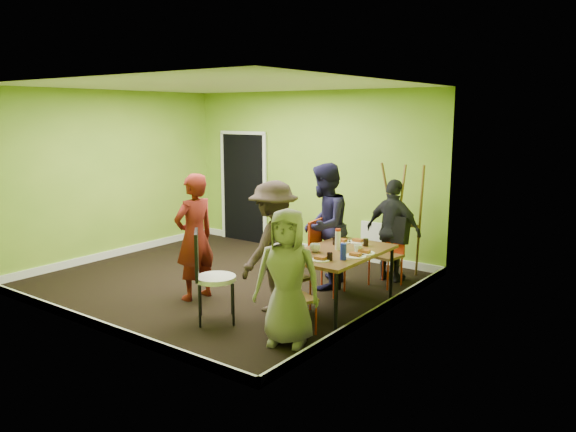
% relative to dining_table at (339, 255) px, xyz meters
% --- Properties ---
extents(ground, '(5.00, 5.00, 0.00)m').
position_rel_dining_table_xyz_m(ground, '(-1.97, 0.03, -0.70)').
color(ground, black).
rests_on(ground, ground).
extents(room_walls, '(5.04, 4.54, 2.82)m').
position_rel_dining_table_xyz_m(room_walls, '(-1.99, 0.07, 0.29)').
color(room_walls, '#72A129').
rests_on(room_walls, ground).
extents(dining_table, '(0.90, 1.50, 0.75)m').
position_rel_dining_table_xyz_m(dining_table, '(0.00, 0.00, 0.00)').
color(dining_table, black).
rests_on(dining_table, ground).
extents(chair_left_far, '(0.46, 0.46, 1.00)m').
position_rel_dining_table_xyz_m(chair_left_far, '(-0.53, 0.45, -0.14)').
color(chair_left_far, red).
rests_on(chair_left_far, ground).
extents(chair_left_near, '(0.44, 0.44, 0.89)m').
position_rel_dining_table_xyz_m(chair_left_near, '(-0.52, -0.33, -0.19)').
color(chair_left_near, red).
rests_on(chair_left_near, ground).
extents(chair_back_end, '(0.47, 0.53, 0.98)m').
position_rel_dining_table_xyz_m(chair_back_end, '(0.06, 1.41, -0.00)').
color(chair_back_end, red).
rests_on(chair_back_end, ground).
extents(chair_front_end, '(0.46, 0.46, 0.86)m').
position_rel_dining_table_xyz_m(chair_front_end, '(0.02, -1.01, -0.21)').
color(chair_front_end, red).
rests_on(chair_front_end, ground).
extents(chair_bentwood, '(0.60, 0.60, 1.09)m').
position_rel_dining_table_xyz_m(chair_bentwood, '(-1.01, -1.25, -0.09)').
color(chair_bentwood, black).
rests_on(chair_bentwood, ground).
extents(easel, '(0.69, 0.65, 1.72)m').
position_rel_dining_table_xyz_m(easel, '(0.06, 1.72, 0.15)').
color(easel, brown).
rests_on(easel, ground).
extents(plate_near_left, '(0.24, 0.24, 0.01)m').
position_rel_dining_table_xyz_m(plate_near_left, '(-0.21, 0.42, 0.06)').
color(plate_near_left, white).
rests_on(plate_near_left, dining_table).
extents(plate_near_right, '(0.22, 0.22, 0.01)m').
position_rel_dining_table_xyz_m(plate_near_right, '(-0.30, -0.45, 0.06)').
color(plate_near_right, white).
rests_on(plate_near_right, dining_table).
extents(plate_far_back, '(0.24, 0.24, 0.01)m').
position_rel_dining_table_xyz_m(plate_far_back, '(-0.04, 0.55, 0.06)').
color(plate_far_back, white).
rests_on(plate_far_back, dining_table).
extents(plate_far_front, '(0.22, 0.22, 0.01)m').
position_rel_dining_table_xyz_m(plate_far_front, '(0.06, -0.51, 0.06)').
color(plate_far_front, white).
rests_on(plate_far_front, dining_table).
extents(plate_wall_back, '(0.26, 0.26, 0.01)m').
position_rel_dining_table_xyz_m(plate_wall_back, '(0.32, 0.07, 0.06)').
color(plate_wall_back, white).
rests_on(plate_wall_back, dining_table).
extents(plate_wall_front, '(0.26, 0.26, 0.01)m').
position_rel_dining_table_xyz_m(plate_wall_front, '(0.30, -0.12, 0.06)').
color(plate_wall_front, white).
rests_on(plate_wall_front, dining_table).
extents(thermos, '(0.07, 0.07, 0.24)m').
position_rel_dining_table_xyz_m(thermos, '(-0.04, 0.05, 0.17)').
color(thermos, white).
rests_on(thermos, dining_table).
extents(blue_bottle, '(0.07, 0.07, 0.19)m').
position_rel_dining_table_xyz_m(blue_bottle, '(0.26, -0.33, 0.15)').
color(blue_bottle, '#1722AF').
rests_on(blue_bottle, dining_table).
extents(orange_bottle, '(0.04, 0.04, 0.08)m').
position_rel_dining_table_xyz_m(orange_bottle, '(-0.14, 0.26, 0.10)').
color(orange_bottle, red).
rests_on(orange_bottle, dining_table).
extents(glass_mid, '(0.06, 0.06, 0.10)m').
position_rel_dining_table_xyz_m(glass_mid, '(-0.21, 0.25, 0.10)').
color(glass_mid, black).
rests_on(glass_mid, dining_table).
extents(glass_back, '(0.07, 0.07, 0.10)m').
position_rel_dining_table_xyz_m(glass_back, '(0.15, 0.42, 0.10)').
color(glass_back, black).
rests_on(glass_back, dining_table).
extents(glass_front, '(0.07, 0.07, 0.09)m').
position_rel_dining_table_xyz_m(glass_front, '(0.15, -0.45, 0.10)').
color(glass_front, black).
rests_on(glass_front, dining_table).
extents(cup_a, '(0.13, 0.13, 0.10)m').
position_rel_dining_table_xyz_m(cup_a, '(-0.21, -0.21, 0.11)').
color(cup_a, white).
rests_on(cup_a, dining_table).
extents(cup_b, '(0.10, 0.10, 0.09)m').
position_rel_dining_table_xyz_m(cup_b, '(0.22, 0.08, 0.10)').
color(cup_b, white).
rests_on(cup_b, dining_table).
extents(person_standing, '(0.47, 0.65, 1.67)m').
position_rel_dining_table_xyz_m(person_standing, '(-1.74, -0.75, 0.14)').
color(person_standing, '#5F1510').
rests_on(person_standing, ground).
extents(person_left_far, '(0.88, 1.00, 1.75)m').
position_rel_dining_table_xyz_m(person_left_far, '(-0.65, 0.67, 0.18)').
color(person_left_far, '#181536').
rests_on(person_left_far, ground).
extents(person_left_near, '(0.61, 1.05, 1.62)m').
position_rel_dining_table_xyz_m(person_left_near, '(-0.64, -0.49, 0.12)').
color(person_left_near, '#322421').
rests_on(person_left_near, ground).
extents(person_back_end, '(0.91, 0.45, 1.49)m').
position_rel_dining_table_xyz_m(person_back_end, '(0.00, 1.52, 0.05)').
color(person_back_end, black).
rests_on(person_back_end, ground).
extents(person_front_end, '(0.83, 0.69, 1.46)m').
position_rel_dining_table_xyz_m(person_front_end, '(0.11, -1.22, 0.04)').
color(person_front_end, gray).
rests_on(person_front_end, ground).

